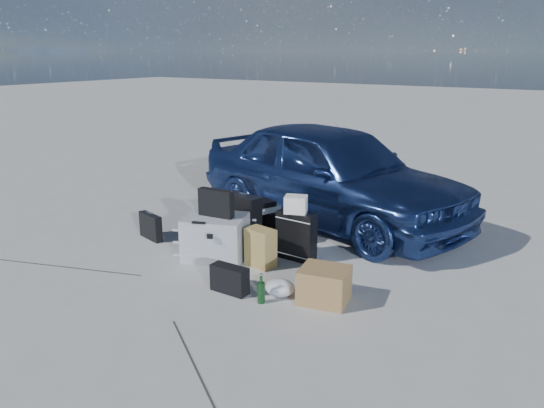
# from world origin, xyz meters

# --- Properties ---
(ground) EXTENTS (60.00, 60.00, 0.00)m
(ground) POSITION_xyz_m (0.00, 0.00, 0.00)
(ground) COLOR #ACACA7
(ground) RESTS_ON ground
(car) EXTENTS (4.03, 2.45, 1.28)m
(car) POSITION_xyz_m (0.11, 2.35, 0.64)
(car) COLOR navy
(car) RESTS_ON ground
(pelican_case) EXTENTS (0.76, 0.69, 0.46)m
(pelican_case) POSITION_xyz_m (-0.34, 0.56, 0.23)
(pelican_case) COLOR #A2A5A8
(pelican_case) RESTS_ON ground
(laptop_bag) EXTENTS (0.40, 0.14, 0.29)m
(laptop_bag) POSITION_xyz_m (-0.34, 0.58, 0.60)
(laptop_bag) COLOR black
(laptop_bag) RESTS_ON pelican_case
(briefcase) EXTENTS (0.40, 0.19, 0.30)m
(briefcase) POSITION_xyz_m (-1.35, 0.60, 0.15)
(briefcase) COLOR black
(briefcase) RESTS_ON ground
(suitcase_left) EXTENTS (0.48, 0.26, 0.59)m
(suitcase_left) POSITION_xyz_m (-0.31, 1.02, 0.29)
(suitcase_left) COLOR black
(suitcase_left) RESTS_ON ground
(suitcase_right) EXTENTS (0.43, 0.18, 0.51)m
(suitcase_right) POSITION_xyz_m (0.40, 0.98, 0.26)
(suitcase_right) COLOR black
(suitcase_right) RESTS_ON ground
(white_carton) EXTENTS (0.27, 0.25, 0.18)m
(white_carton) POSITION_xyz_m (0.39, 0.98, 0.60)
(white_carton) COLOR silver
(white_carton) RESTS_ON suitcase_right
(duffel_bag) EXTENTS (0.75, 0.40, 0.36)m
(duffel_bag) POSITION_xyz_m (-0.24, 1.34, 0.18)
(duffel_bag) COLOR black
(duffel_bag) RESTS_ON ground
(flat_box_white) EXTENTS (0.42, 0.36, 0.06)m
(flat_box_white) POSITION_xyz_m (-0.25, 1.32, 0.39)
(flat_box_white) COLOR silver
(flat_box_white) RESTS_ON duffel_bag
(flat_box_black) EXTENTS (0.33, 0.29, 0.06)m
(flat_box_black) POSITION_xyz_m (-0.23, 1.30, 0.45)
(flat_box_black) COLOR black
(flat_box_black) RESTS_ON flat_box_white
(kraft_bag) EXTENTS (0.33, 0.23, 0.40)m
(kraft_bag) POSITION_xyz_m (0.19, 0.62, 0.20)
(kraft_bag) COLOR olive
(kraft_bag) RESTS_ON ground
(cardboard_box) EXTENTS (0.47, 0.43, 0.31)m
(cardboard_box) POSITION_xyz_m (1.11, 0.25, 0.16)
(cardboard_box) COLOR #976742
(cardboard_box) RESTS_ON ground
(plastic_bag) EXTENTS (0.32, 0.29, 0.15)m
(plastic_bag) POSITION_xyz_m (0.72, 0.14, 0.08)
(plastic_bag) COLOR #BABDC0
(plastic_bag) RESTS_ON ground
(messenger_bag) EXTENTS (0.36, 0.14, 0.25)m
(messenger_bag) POSITION_xyz_m (0.30, -0.05, 0.13)
(messenger_bag) COLOR black
(messenger_bag) RESTS_ON ground
(green_bottle) EXTENTS (0.08, 0.08, 0.26)m
(green_bottle) POSITION_xyz_m (0.66, -0.07, 0.13)
(green_bottle) COLOR black
(green_bottle) RESTS_ON ground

